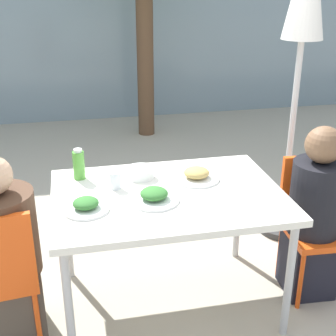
{
  "coord_description": "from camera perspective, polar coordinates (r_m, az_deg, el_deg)",
  "views": [
    {
      "loc": [
        -0.49,
        -2.31,
        1.9
      ],
      "look_at": [
        0.0,
        0.0,
        0.91
      ],
      "focal_mm": 50.0,
      "sensor_mm": 36.0,
      "label": 1
    }
  ],
  "objects": [
    {
      "name": "ground_plane",
      "position": [
        3.03,
        0.0,
        -15.99
      ],
      "size": [
        24.0,
        24.0,
        0.0
      ],
      "primitive_type": "plane",
      "color": "#B2A893"
    },
    {
      "name": "building_facade",
      "position": [
        6.48,
        -8.15,
        19.11
      ],
      "size": [
        10.0,
        0.2,
        3.0
      ],
      "color": "gray",
      "rests_on": "ground"
    },
    {
      "name": "dining_table",
      "position": [
        2.65,
        0.0,
        -4.18
      ],
      "size": [
        1.29,
        0.92,
        0.76
      ],
      "color": "silver",
      "rests_on": "ground"
    },
    {
      "name": "person_left",
      "position": [
        2.64,
        -19.16,
        -10.57
      ],
      "size": [
        0.37,
        0.37,
        1.08
      ],
      "rotation": [
        0.0,
        0.0,
        0.11
      ],
      "color": "#473D33",
      "rests_on": "ground"
    },
    {
      "name": "chair_right",
      "position": [
        3.08,
        17.53,
        -5.45
      ],
      "size": [
        0.42,
        0.42,
        0.85
      ],
      "rotation": [
        0.0,
        0.0,
        3.08
      ],
      "color": "#E54C14",
      "rests_on": "ground"
    },
    {
      "name": "person_right",
      "position": [
        2.98,
        17.37,
        -5.79
      ],
      "size": [
        0.32,
        0.32,
        1.1
      ],
      "rotation": [
        0.0,
        0.0,
        3.08
      ],
      "color": "black",
      "rests_on": "ground"
    },
    {
      "name": "closed_umbrella",
      "position": [
        3.37,
        16.31,
        17.78
      ],
      "size": [
        0.36,
        0.36,
        2.25
      ],
      "color": "#333333",
      "rests_on": "ground"
    },
    {
      "name": "plate_0",
      "position": [
        2.78,
        3.5,
        -0.87
      ],
      "size": [
        0.27,
        0.27,
        0.07
      ],
      "color": "white",
      "rests_on": "dining_table"
    },
    {
      "name": "plate_1",
      "position": [
        2.46,
        -9.97,
        -4.55
      ],
      "size": [
        0.25,
        0.25,
        0.07
      ],
      "color": "white",
      "rests_on": "dining_table"
    },
    {
      "name": "plate_2",
      "position": [
        2.52,
        -1.7,
        -3.46
      ],
      "size": [
        0.27,
        0.27,
        0.07
      ],
      "color": "white",
      "rests_on": "dining_table"
    },
    {
      "name": "bottle",
      "position": [
        2.82,
        -10.82,
        0.42
      ],
      "size": [
        0.07,
        0.07,
        0.19
      ],
      "color": "#51A338",
      "rests_on": "dining_table"
    },
    {
      "name": "drinking_cup",
      "position": [
        2.67,
        -6.44,
        -1.52
      ],
      "size": [
        0.07,
        0.07,
        0.1
      ],
      "color": "white",
      "rests_on": "dining_table"
    },
    {
      "name": "salad_bowl",
      "position": [
        2.8,
        -3.38,
        -0.57
      ],
      "size": [
        0.16,
        0.16,
        0.06
      ],
      "color": "white",
      "rests_on": "dining_table"
    }
  ]
}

